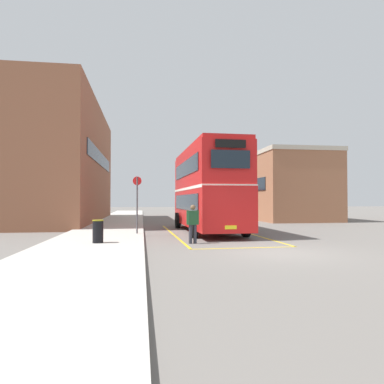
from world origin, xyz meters
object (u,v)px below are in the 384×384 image
single_deck_bus (207,202)px  pedestrian_boarding (193,221)px  litter_bin (98,231)px  double_decker_bus (207,188)px  bus_stop_sign (137,199)px

single_deck_bus → pedestrian_boarding: (-5.19, -24.26, -0.72)m
single_deck_bus → pedestrian_boarding: size_ratio=6.18×
pedestrian_boarding → litter_bin: (-3.81, -0.37, -0.33)m
double_decker_bus → bus_stop_sign: double_decker_bus is taller
double_decker_bus → single_deck_bus: (3.61, 19.04, -0.87)m
single_deck_bus → bus_stop_sign: (-7.54, -20.93, 0.21)m
single_deck_bus → bus_stop_sign: 22.25m
double_decker_bus → bus_stop_sign: size_ratio=3.45×
double_decker_bus → litter_bin: double_decker_bus is taller
double_decker_bus → single_deck_bus: size_ratio=0.99×
double_decker_bus → pedestrian_boarding: double_decker_bus is taller
double_decker_bus → litter_bin: 8.00m
litter_bin → bus_stop_sign: size_ratio=0.31×
single_deck_bus → pedestrian_boarding: bearing=-102.1°
single_deck_bus → double_decker_bus: bearing=-100.7°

